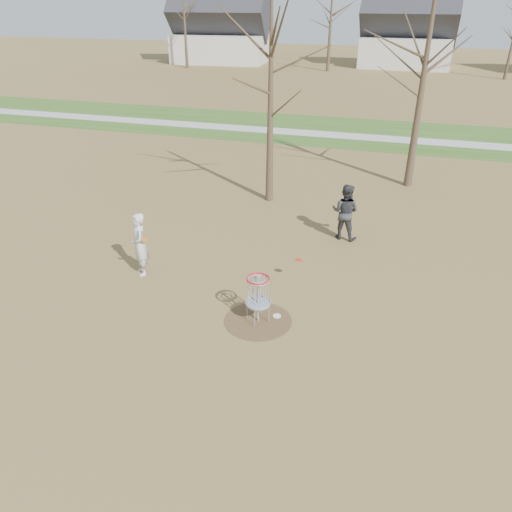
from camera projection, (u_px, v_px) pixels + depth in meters
The scene contains 11 objects.
ground at pixel (258, 321), 13.16m from camera, with size 160.00×160.00×0.00m, color brown.
green_band at pixel (353, 132), 30.96m from camera, with size 160.00×8.00×0.01m, color #2D5119.
footpath at pixel (351, 136), 30.11m from camera, with size 160.00×1.50×0.01m, color #9E9E99.
dirt_circle at pixel (258, 321), 13.15m from camera, with size 1.80×1.80×0.01m, color #47331E.
player_standing at pixel (140, 245), 14.94m from camera, with size 0.72×0.47×1.97m, color silver.
player_throwing at pixel (345, 212), 17.16m from camera, with size 0.96×0.75×1.98m, color #313236.
disc_grounded at pixel (277, 316), 13.32m from camera, with size 0.22×0.22×0.02m, color white.
discs_in_play at pixel (225, 250), 14.59m from camera, with size 4.69×1.12×0.53m.
disc_golf_basket at pixel (258, 291), 12.73m from camera, with size 0.64×0.64×1.35m.
bare_trees at pixel (403, 25), 40.56m from camera, with size 52.62×44.98×9.00m.
houses_row at pixel (429, 36), 54.99m from camera, with size 56.51×10.01×7.26m.
Camera 1 is at (3.03, -10.40, 7.65)m, focal length 35.00 mm.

